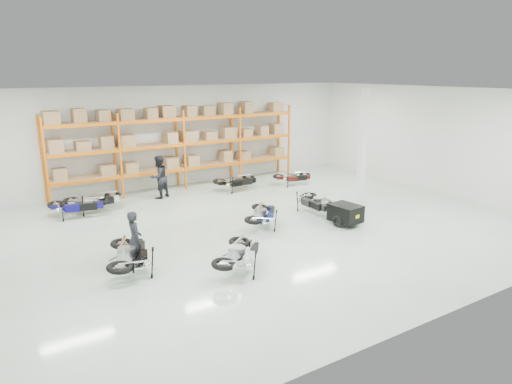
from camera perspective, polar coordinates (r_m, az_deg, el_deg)
room at (r=14.88m, az=0.12°, el=3.76°), size 18.00×18.00×18.00m
pallet_rack at (r=20.57m, az=-9.46°, el=6.71°), size 11.28×0.98×3.62m
structural_column at (r=18.47m, az=13.18°, el=5.57°), size 0.25×0.25×4.50m
moto_blue_centre at (r=15.42m, az=0.88°, el=-2.41°), size 1.80×1.90×1.14m
moto_silver_left at (r=12.12m, az=-1.97°, el=-7.23°), size 1.96×1.97×1.20m
moto_black_far_left at (r=12.44m, az=-15.42°, el=-7.05°), size 1.52×2.15×1.26m
moto_touring_right at (r=17.01m, az=7.51°, el=-0.85°), size 0.95×1.81×1.15m
trailer at (r=15.89m, az=11.12°, el=-2.63°), size 0.92×1.72×0.71m
moto_back_a at (r=17.67m, az=-21.39°, el=-1.15°), size 1.96×1.29×1.17m
moto_back_b at (r=18.12m, az=-19.63°, el=-0.58°), size 1.84×0.92×1.18m
moto_back_c at (r=20.06m, az=-2.44°, el=1.70°), size 1.77×0.88×1.14m
moto_back_d at (r=21.11m, az=4.69°, el=2.17°), size 1.72×1.16×1.02m
person_left at (r=12.70m, az=-14.92°, el=-5.69°), size 0.38×0.57×1.55m
person_back at (r=19.19m, az=-12.05°, el=1.84°), size 1.07×0.97×1.79m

